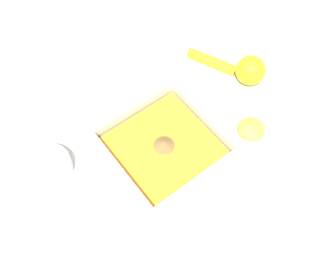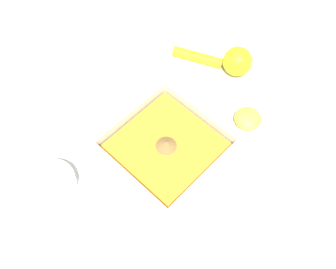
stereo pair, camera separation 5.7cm
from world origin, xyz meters
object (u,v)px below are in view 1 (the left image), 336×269
Objects in this scene: spice_bowl at (47,168)px; lemon_squeezer at (243,69)px; lemon_half at (251,129)px; square_dish at (164,149)px.

lemon_squeezer reaches higher than spice_bowl.
lemon_squeezer is at bearing -125.74° from lemon_half.
lemon_half is (-0.16, 0.07, -0.00)m from square_dish.
square_dish is 1.17× the size of lemon_squeezer.
lemon_squeezer is 3.11× the size of lemon_half.
lemon_half is at bearing 157.02° from square_dish.
lemon_half is at bearing -59.49° from lemon_squeezer.
spice_bowl is 0.55× the size of lemon_squeezer.
lemon_squeezer is 0.14m from lemon_half.
square_dish reaches higher than lemon_half.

